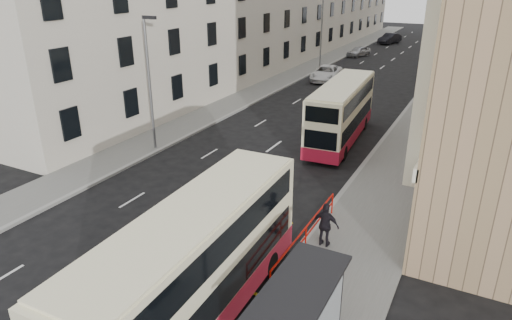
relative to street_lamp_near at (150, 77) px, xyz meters
The scene contains 17 objects.
ground 14.35m from the street_lamp_near, 62.11° to the right, with size 200.00×200.00×0.00m, color black.
pavement_right 23.47m from the street_lamp_near, 51.44° to the left, with size 4.00×120.00×0.15m, color #62625D.
pavement_left 18.60m from the street_lamp_near, 93.66° to the left, with size 3.00×120.00×0.15m, color #62625D.
kerb_right 22.30m from the street_lamp_near, 55.55° to the left, with size 0.25×120.00×0.15m, color gray.
kerb_left 18.57m from the street_lamp_near, 88.89° to the left, with size 0.25×120.00×0.15m, color gray.
road_markings 33.92m from the street_lamp_near, 79.11° to the left, with size 10.00×110.00×0.01m, color silver, non-canonical shape.
terrace_left 34.29m from the street_lamp_near, 101.93° to the left, with size 9.18×79.00×13.25m.
guard_railing 14.56m from the street_lamp_near, 26.38° to the right, with size 0.06×6.56×1.01m.
street_lamp_near is the anchor object (origin of this frame).
street_lamp_far 30.00m from the street_lamp_near, 90.00° to the left, with size 0.93×0.18×8.00m.
double_decker_front 16.18m from the street_lamp_near, 46.26° to the right, with size 2.65×10.28×4.07m.
double_decker_rear 12.27m from the street_lamp_near, 35.25° to the left, with size 2.93×9.93×3.91m.
pedestrian_far 14.80m from the street_lamp_near, 23.28° to the right, with size 1.10×0.46×1.88m, color black.
white_van 24.57m from the street_lamp_near, 83.32° to the left, with size 2.50×5.43×1.51m, color white.
car_silver 40.35m from the street_lamp_near, 87.55° to the left, with size 1.58×3.92×1.33m, color #B3B6BB.
car_dark 54.23m from the street_lamp_near, 87.04° to the left, with size 1.69×4.85×1.60m, color black.
car_red 53.08m from the street_lamp_near, 78.79° to the left, with size 1.86×4.58×1.33m, color #9D0306.
Camera 1 is at (11.66, -8.96, 10.38)m, focal length 32.00 mm.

